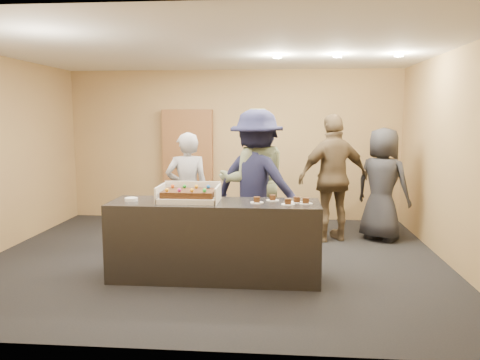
{
  "coord_description": "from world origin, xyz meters",
  "views": [
    {
      "loc": [
        0.85,
        -5.99,
        1.86
      ],
      "look_at": [
        0.34,
        0.0,
        1.05
      ],
      "focal_mm": 35.0,
      "sensor_mm": 36.0,
      "label": 1
    }
  ],
  "objects_px": {
    "person_navy_man": "(257,184)",
    "person_sage_man": "(254,182)",
    "sheet_cake": "(189,193)",
    "person_server_grey": "(187,191)",
    "serving_counter": "(215,240)",
    "plate_stack": "(131,199)",
    "person_brown_extra": "(334,178)",
    "cake_box": "(189,197)",
    "person_dark_suit": "(382,184)",
    "storage_cabinet": "(188,165)"
  },
  "relations": [
    {
      "from": "sheet_cake",
      "to": "plate_stack",
      "type": "height_order",
      "value": "sheet_cake"
    },
    {
      "from": "plate_stack",
      "to": "person_brown_extra",
      "type": "bearing_deg",
      "value": 36.38
    },
    {
      "from": "cake_box",
      "to": "person_dark_suit",
      "type": "xyz_separation_m",
      "value": [
        2.58,
        1.89,
        -0.09
      ]
    },
    {
      "from": "storage_cabinet",
      "to": "person_server_grey",
      "type": "height_order",
      "value": "storage_cabinet"
    },
    {
      "from": "cake_box",
      "to": "person_sage_man",
      "type": "xyz_separation_m",
      "value": [
        0.69,
        1.05,
        0.04
      ]
    },
    {
      "from": "cake_box",
      "to": "person_navy_man",
      "type": "distance_m",
      "value": 1.16
    },
    {
      "from": "serving_counter",
      "to": "cake_box",
      "type": "relative_size",
      "value": 3.48
    },
    {
      "from": "cake_box",
      "to": "sheet_cake",
      "type": "height_order",
      "value": "cake_box"
    },
    {
      "from": "plate_stack",
      "to": "person_server_grey",
      "type": "distance_m",
      "value": 1.31
    },
    {
      "from": "person_navy_man",
      "to": "person_dark_suit",
      "type": "relative_size",
      "value": 1.15
    },
    {
      "from": "storage_cabinet",
      "to": "person_server_grey",
      "type": "xyz_separation_m",
      "value": [
        0.38,
        -1.97,
        -0.17
      ]
    },
    {
      "from": "serving_counter",
      "to": "person_navy_man",
      "type": "distance_m",
      "value": 1.16
    },
    {
      "from": "serving_counter",
      "to": "person_navy_man",
      "type": "bearing_deg",
      "value": 64.61
    },
    {
      "from": "storage_cabinet",
      "to": "sheet_cake",
      "type": "distance_m",
      "value": 3.24
    },
    {
      "from": "person_server_grey",
      "to": "cake_box",
      "type": "bearing_deg",
      "value": 87.0
    },
    {
      "from": "person_sage_man",
      "to": "person_dark_suit",
      "type": "distance_m",
      "value": 2.08
    },
    {
      "from": "person_sage_man",
      "to": "person_dark_suit",
      "type": "xyz_separation_m",
      "value": [
        1.9,
        0.84,
        -0.13
      ]
    },
    {
      "from": "serving_counter",
      "to": "sheet_cake",
      "type": "xyz_separation_m",
      "value": [
        -0.29,
        -0.0,
        0.55
      ]
    },
    {
      "from": "storage_cabinet",
      "to": "person_navy_man",
      "type": "distance_m",
      "value": 2.64
    },
    {
      "from": "person_server_grey",
      "to": "storage_cabinet",
      "type": "bearing_deg",
      "value": -94.63
    },
    {
      "from": "cake_box",
      "to": "person_dark_suit",
      "type": "bearing_deg",
      "value": 36.25
    },
    {
      "from": "serving_counter",
      "to": "storage_cabinet",
      "type": "xyz_separation_m",
      "value": [
        -0.93,
        3.18,
        0.55
      ]
    },
    {
      "from": "person_navy_man",
      "to": "person_brown_extra",
      "type": "distance_m",
      "value": 1.42
    },
    {
      "from": "person_brown_extra",
      "to": "person_dark_suit",
      "type": "distance_m",
      "value": 0.76
    },
    {
      "from": "person_server_grey",
      "to": "serving_counter",
      "type": "bearing_deg",
      "value": 99.18
    },
    {
      "from": "person_brown_extra",
      "to": "plate_stack",
      "type": "bearing_deg",
      "value": 15.98
    },
    {
      "from": "storage_cabinet",
      "to": "person_dark_suit",
      "type": "bearing_deg",
      "value": -21.33
    },
    {
      "from": "person_sage_man",
      "to": "person_navy_man",
      "type": "height_order",
      "value": "person_sage_man"
    },
    {
      "from": "person_dark_suit",
      "to": "person_navy_man",
      "type": "bearing_deg",
      "value": 64.77
    },
    {
      "from": "plate_stack",
      "to": "person_server_grey",
      "type": "xyz_separation_m",
      "value": [
        0.41,
        1.24,
        -0.09
      ]
    },
    {
      "from": "storage_cabinet",
      "to": "person_server_grey",
      "type": "bearing_deg",
      "value": -79.13
    },
    {
      "from": "person_navy_man",
      "to": "person_dark_suit",
      "type": "bearing_deg",
      "value": -128.12
    },
    {
      "from": "sheet_cake",
      "to": "person_brown_extra",
      "type": "height_order",
      "value": "person_brown_extra"
    },
    {
      "from": "serving_counter",
      "to": "person_sage_man",
      "type": "height_order",
      "value": "person_sage_man"
    },
    {
      "from": "cake_box",
      "to": "person_server_grey",
      "type": "relative_size",
      "value": 0.42
    },
    {
      "from": "cake_box",
      "to": "plate_stack",
      "type": "bearing_deg",
      "value": -175.24
    },
    {
      "from": "cake_box",
      "to": "plate_stack",
      "type": "distance_m",
      "value": 0.67
    },
    {
      "from": "person_server_grey",
      "to": "person_navy_man",
      "type": "relative_size",
      "value": 0.84
    },
    {
      "from": "sheet_cake",
      "to": "person_brown_extra",
      "type": "distance_m",
      "value": 2.59
    },
    {
      "from": "serving_counter",
      "to": "person_sage_man",
      "type": "bearing_deg",
      "value": 69.97
    },
    {
      "from": "sheet_cake",
      "to": "person_server_grey",
      "type": "height_order",
      "value": "person_server_grey"
    },
    {
      "from": "cake_box",
      "to": "person_server_grey",
      "type": "bearing_deg",
      "value": 102.5
    },
    {
      "from": "sheet_cake",
      "to": "person_navy_man",
      "type": "height_order",
      "value": "person_navy_man"
    },
    {
      "from": "serving_counter",
      "to": "plate_stack",
      "type": "height_order",
      "value": "plate_stack"
    },
    {
      "from": "sheet_cake",
      "to": "person_server_grey",
      "type": "distance_m",
      "value": 1.25
    },
    {
      "from": "cake_box",
      "to": "person_brown_extra",
      "type": "xyz_separation_m",
      "value": [
        1.84,
        1.8,
        0.01
      ]
    },
    {
      "from": "cake_box",
      "to": "person_brown_extra",
      "type": "bearing_deg",
      "value": 44.28
    },
    {
      "from": "person_sage_man",
      "to": "person_dark_suit",
      "type": "bearing_deg",
      "value": -166.33
    },
    {
      "from": "storage_cabinet",
      "to": "person_sage_man",
      "type": "distance_m",
      "value": 2.49
    },
    {
      "from": "person_navy_man",
      "to": "person_sage_man",
      "type": "bearing_deg",
      "value": -48.36
    }
  ]
}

